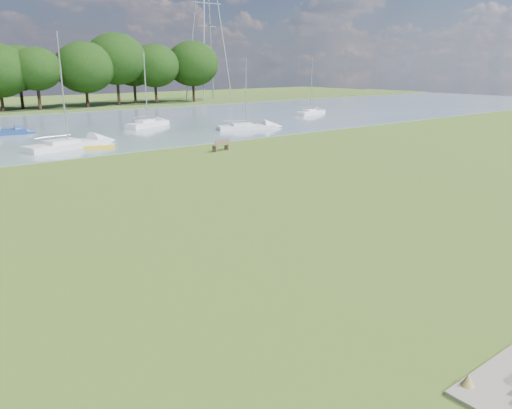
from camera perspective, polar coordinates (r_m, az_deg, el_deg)
ground at (r=21.94m, az=-4.68°, el=-3.41°), size 220.00×220.00×0.00m
riverbank_bench at (r=43.18m, az=-4.00°, el=6.79°), size 1.72×0.78×1.03m
kayak at (r=46.15m, az=-17.47°, el=6.26°), size 2.67×1.44×0.26m
pylon at (r=104.71m, az=-5.68°, el=22.13°), size 6.71×4.70×30.41m
sailboat_1 at (r=75.95m, az=6.24°, el=10.56°), size 5.99×2.89×8.12m
sailboat_4 at (r=47.21m, az=-20.79°, el=6.61°), size 7.79×3.87×9.84m
sailboat_6 at (r=57.79m, az=-1.20°, el=9.02°), size 6.88×3.95×7.99m
sailboat_8 at (r=61.31m, az=-12.33°, el=9.17°), size 6.24×3.94×8.44m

